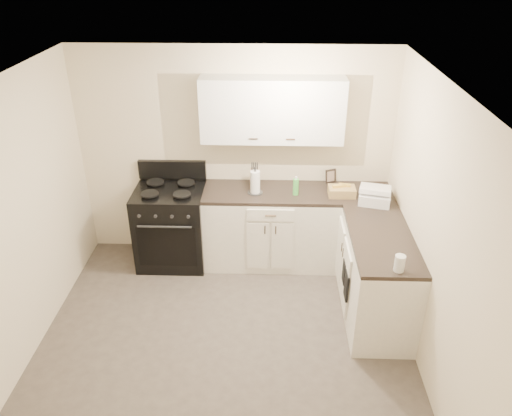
{
  "coord_description": "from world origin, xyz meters",
  "views": [
    {
      "loc": [
        0.42,
        -3.56,
        3.47
      ],
      "look_at": [
        0.28,
        0.85,
        1.07
      ],
      "focal_mm": 35.0,
      "sensor_mm": 36.0,
      "label": 1
    }
  ],
  "objects_px": {
    "paper_towel": "(255,182)",
    "countertop_grill": "(375,197)",
    "wicker_basket": "(342,191)",
    "knife_block": "(255,179)",
    "stove": "(172,227)"
  },
  "relations": [
    {
      "from": "paper_towel",
      "to": "countertop_grill",
      "type": "relative_size",
      "value": 0.8
    },
    {
      "from": "countertop_grill",
      "to": "stove",
      "type": "bearing_deg",
      "value": -171.26
    },
    {
      "from": "knife_block",
      "to": "wicker_basket",
      "type": "relative_size",
      "value": 0.75
    },
    {
      "from": "stove",
      "to": "countertop_grill",
      "type": "height_order",
      "value": "countertop_grill"
    },
    {
      "from": "knife_block",
      "to": "wicker_basket",
      "type": "distance_m",
      "value": 0.99
    },
    {
      "from": "wicker_basket",
      "to": "countertop_grill",
      "type": "relative_size",
      "value": 0.9
    },
    {
      "from": "paper_towel",
      "to": "countertop_grill",
      "type": "xyz_separation_m",
      "value": [
        1.3,
        -0.18,
        -0.07
      ]
    },
    {
      "from": "paper_towel",
      "to": "knife_block",
      "type": "bearing_deg",
      "value": 94.33
    },
    {
      "from": "paper_towel",
      "to": "wicker_basket",
      "type": "bearing_deg",
      "value": -1.88
    },
    {
      "from": "stove",
      "to": "paper_towel",
      "type": "height_order",
      "value": "paper_towel"
    },
    {
      "from": "wicker_basket",
      "to": "knife_block",
      "type": "bearing_deg",
      "value": 170.01
    },
    {
      "from": "knife_block",
      "to": "wicker_basket",
      "type": "bearing_deg",
      "value": -8.03
    },
    {
      "from": "countertop_grill",
      "to": "paper_towel",
      "type": "bearing_deg",
      "value": -174.08
    },
    {
      "from": "knife_block",
      "to": "wicker_basket",
      "type": "xyz_separation_m",
      "value": [
        0.97,
        -0.17,
        -0.06
      ]
    },
    {
      "from": "stove",
      "to": "knife_block",
      "type": "relative_size",
      "value": 4.36
    }
  ]
}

